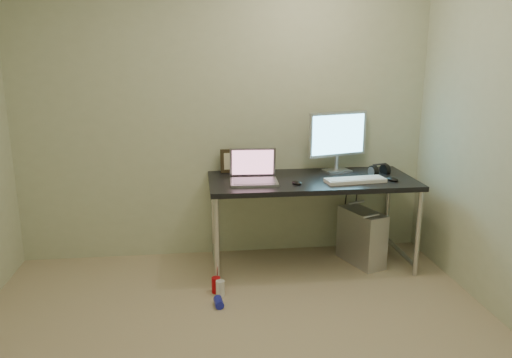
% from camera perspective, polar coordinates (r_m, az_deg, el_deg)
% --- Properties ---
extents(wall_back, '(3.50, 0.02, 2.50)m').
position_cam_1_polar(wall_back, '(4.26, -3.62, 7.51)').
color(wall_back, beige).
rests_on(wall_back, ground).
extents(desk, '(1.67, 0.73, 0.75)m').
position_cam_1_polar(desk, '(4.11, 6.35, -0.97)').
color(desk, black).
rests_on(desk, ground).
extents(tower_computer, '(0.33, 0.48, 0.49)m').
position_cam_1_polar(tower_computer, '(4.34, 11.96, -6.49)').
color(tower_computer, silver).
rests_on(tower_computer, ground).
extents(cable_a, '(0.01, 0.16, 0.69)m').
position_cam_1_polar(cable_a, '(4.58, 10.13, -3.10)').
color(cable_a, black).
rests_on(cable_a, ground).
extents(cable_b, '(0.02, 0.11, 0.71)m').
position_cam_1_polar(cable_b, '(4.59, 11.27, -3.36)').
color(cable_b, black).
rests_on(cable_b, ground).
extents(can_red, '(0.08, 0.08, 0.12)m').
position_cam_1_polar(can_red, '(3.82, -4.58, -11.98)').
color(can_red, '#B6080F').
rests_on(can_red, ground).
extents(can_white, '(0.08, 0.08, 0.12)m').
position_cam_1_polar(can_white, '(3.78, -4.11, -12.34)').
color(can_white, white).
rests_on(can_white, ground).
extents(can_blue, '(0.07, 0.12, 0.06)m').
position_cam_1_polar(can_blue, '(3.65, -4.29, -13.87)').
color(can_blue, '#1D23BA').
rests_on(can_blue, ground).
extents(laptop, '(0.38, 0.32, 0.26)m').
position_cam_1_polar(laptop, '(3.96, -0.30, 0.55)').
color(laptop, silver).
rests_on(laptop, desk).
extents(monitor, '(0.54, 0.22, 0.52)m').
position_cam_1_polar(monitor, '(4.31, 9.34, 4.77)').
color(monitor, silver).
rests_on(monitor, desk).
extents(keyboard, '(0.49, 0.21, 0.03)m').
position_cam_1_polar(keyboard, '(4.04, 11.28, -0.14)').
color(keyboard, white).
rests_on(keyboard, desk).
extents(mouse_right, '(0.11, 0.13, 0.04)m').
position_cam_1_polar(mouse_right, '(4.15, 15.33, 0.09)').
color(mouse_right, black).
rests_on(mouse_right, desk).
extents(mouse_left, '(0.10, 0.12, 0.04)m').
position_cam_1_polar(mouse_left, '(3.90, 4.67, -0.33)').
color(mouse_left, black).
rests_on(mouse_left, desk).
extents(headphones, '(0.19, 0.11, 0.11)m').
position_cam_1_polar(headphones, '(4.34, 13.91, 0.94)').
color(headphones, black).
rests_on(headphones, desk).
extents(picture_frame, '(0.25, 0.08, 0.20)m').
position_cam_1_polar(picture_frame, '(4.26, -2.41, 2.08)').
color(picture_frame, black).
rests_on(picture_frame, desk).
extents(webcam, '(0.04, 0.03, 0.11)m').
position_cam_1_polar(webcam, '(4.23, 0.68, 1.75)').
color(webcam, silver).
rests_on(webcam, desk).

